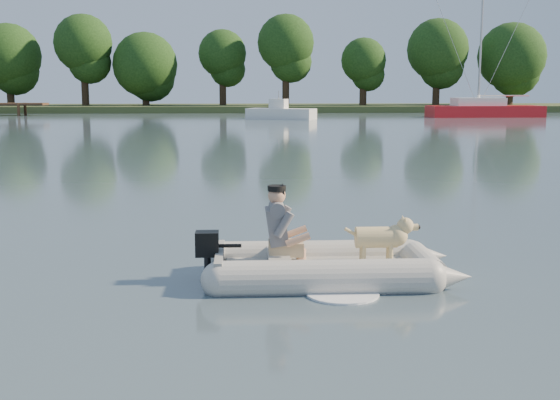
{
  "coord_description": "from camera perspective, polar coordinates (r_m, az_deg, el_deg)",
  "views": [
    {
      "loc": [
        -0.6,
        -8.32,
        2.37
      ],
      "look_at": [
        -0.05,
        1.72,
        0.75
      ],
      "focal_mm": 45.0,
      "sensor_mm": 36.0,
      "label": 1
    }
  ],
  "objects": [
    {
      "name": "shore_bank",
      "position": [
        70.35,
        -2.66,
        7.44
      ],
      "size": [
        160.0,
        12.0,
        0.7
      ],
      "primitive_type": "cube",
      "color": "#47512D",
      "rests_on": "water"
    },
    {
      "name": "water",
      "position": [
        8.67,
        0.97,
        -6.71
      ],
      "size": [
        160.0,
        160.0,
        0.0
      ],
      "primitive_type": "plane",
      "color": "slate",
      "rests_on": "ground"
    },
    {
      "name": "dinghy",
      "position": [
        8.7,
        4.08,
        -3.04
      ],
      "size": [
        4.06,
        2.49,
        1.27
      ],
      "primitive_type": null,
      "rotation": [
        0.0,
        0.0,
        -0.0
      ],
      "color": "#A09F9A",
      "rests_on": "water"
    },
    {
      "name": "motorboat",
      "position": [
        52.22,
        0.09,
        7.67
      ],
      "size": [
        5.54,
        3.89,
        2.19
      ],
      "primitive_type": null,
      "rotation": [
        0.0,
        0.0,
        -0.41
      ],
      "color": "white",
      "rests_on": "water"
    },
    {
      "name": "sailboat",
      "position": [
        58.46,
        16.21,
        7.03
      ],
      "size": [
        9.08,
        3.03,
        12.35
      ],
      "rotation": [
        0.0,
        0.0,
        0.04
      ],
      "color": "red",
      "rests_on": "water"
    },
    {
      "name": "dog",
      "position": [
        8.85,
        7.84,
        -3.31
      ],
      "size": [
        0.85,
        0.3,
        0.57
      ],
      "primitive_type": null,
      "rotation": [
        0.0,
        0.0,
        -0.0
      ],
      "color": "tan",
      "rests_on": "dinghy"
    },
    {
      "name": "man",
      "position": [
        8.66,
        -0.14,
        -1.91
      ],
      "size": [
        0.66,
        0.57,
        0.98
      ],
      "primitive_type": null,
      "rotation": [
        0.0,
        0.0,
        -0.0
      ],
      "color": "slate",
      "rests_on": "dinghy"
    },
    {
      "name": "outboard_motor",
      "position": [
        8.71,
        -5.92,
        -4.76
      ],
      "size": [
        0.38,
        0.27,
        0.72
      ],
      "primitive_type": null,
      "rotation": [
        0.0,
        0.0,
        -0.0
      ],
      "color": "black",
      "rests_on": "dinghy"
    },
    {
      "name": "treeline",
      "position": [
        69.56,
        -5.81,
        11.7
      ],
      "size": [
        71.02,
        7.35,
        9.27
      ],
      "color": "#332316",
      "rests_on": "shore_bank"
    }
  ]
}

